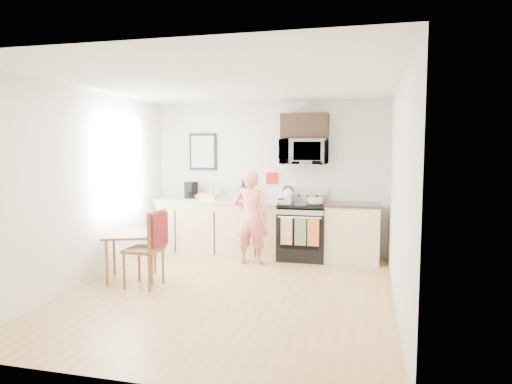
% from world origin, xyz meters
% --- Properties ---
extents(floor, '(4.60, 4.60, 0.00)m').
position_xyz_m(floor, '(0.00, 0.00, 0.00)').
color(floor, '#A68340').
rests_on(floor, ground).
extents(back_wall, '(4.00, 0.04, 2.60)m').
position_xyz_m(back_wall, '(0.00, 2.30, 1.30)').
color(back_wall, beige).
rests_on(back_wall, floor).
extents(front_wall, '(4.00, 0.04, 2.60)m').
position_xyz_m(front_wall, '(0.00, -2.30, 1.30)').
color(front_wall, beige).
rests_on(front_wall, floor).
extents(left_wall, '(0.04, 4.60, 2.60)m').
position_xyz_m(left_wall, '(-2.00, 0.00, 1.30)').
color(left_wall, beige).
rests_on(left_wall, floor).
extents(right_wall, '(0.04, 4.60, 2.60)m').
position_xyz_m(right_wall, '(2.00, 0.00, 1.30)').
color(right_wall, beige).
rests_on(right_wall, floor).
extents(ceiling, '(4.00, 4.60, 0.04)m').
position_xyz_m(ceiling, '(0.00, 0.00, 2.60)').
color(ceiling, white).
rests_on(ceiling, back_wall).
extents(window, '(0.06, 1.40, 1.50)m').
position_xyz_m(window, '(-1.96, 0.80, 1.55)').
color(window, silver).
rests_on(window, left_wall).
extents(cabinet_left, '(2.10, 0.60, 0.90)m').
position_xyz_m(cabinet_left, '(-0.80, 2.00, 0.45)').
color(cabinet_left, beige).
rests_on(cabinet_left, floor).
extents(countertop_left, '(2.14, 0.64, 0.04)m').
position_xyz_m(countertop_left, '(-0.80, 2.00, 0.92)').
color(countertop_left, beige).
rests_on(countertop_left, cabinet_left).
extents(cabinet_right, '(0.84, 0.60, 0.90)m').
position_xyz_m(cabinet_right, '(1.43, 2.00, 0.45)').
color(cabinet_right, beige).
rests_on(cabinet_right, floor).
extents(countertop_right, '(0.88, 0.64, 0.04)m').
position_xyz_m(countertop_right, '(1.43, 2.00, 0.92)').
color(countertop_right, black).
rests_on(countertop_right, cabinet_right).
extents(range, '(0.76, 0.70, 1.16)m').
position_xyz_m(range, '(0.63, 1.98, 0.44)').
color(range, black).
rests_on(range, floor).
extents(microwave, '(0.76, 0.51, 0.42)m').
position_xyz_m(microwave, '(0.63, 2.08, 1.76)').
color(microwave, '#BABABF').
rests_on(microwave, back_wall).
extents(upper_cabinet, '(0.76, 0.35, 0.40)m').
position_xyz_m(upper_cabinet, '(0.63, 2.12, 2.18)').
color(upper_cabinet, black).
rests_on(upper_cabinet, back_wall).
extents(wall_art, '(0.50, 0.04, 0.65)m').
position_xyz_m(wall_art, '(-1.20, 2.28, 1.75)').
color(wall_art, black).
rests_on(wall_art, back_wall).
extents(wall_trivet, '(0.20, 0.02, 0.20)m').
position_xyz_m(wall_trivet, '(0.05, 2.28, 1.30)').
color(wall_trivet, red).
rests_on(wall_trivet, back_wall).
extents(person, '(0.55, 0.36, 1.49)m').
position_xyz_m(person, '(-0.11, 1.45, 0.75)').
color(person, '#D9443B').
rests_on(person, floor).
extents(dining_table, '(0.79, 0.79, 0.65)m').
position_xyz_m(dining_table, '(-1.49, 0.22, 0.58)').
color(dining_table, brown).
rests_on(dining_table, floor).
extents(chair, '(0.50, 0.45, 1.02)m').
position_xyz_m(chair, '(-1.03, -0.04, 0.65)').
color(chair, brown).
rests_on(chair, floor).
extents(knife_block, '(0.17, 0.18, 0.23)m').
position_xyz_m(knife_block, '(-0.41, 2.06, 1.06)').
color(knife_block, brown).
rests_on(knife_block, countertop_left).
extents(utensil_crock, '(0.11, 0.11, 0.33)m').
position_xyz_m(utensil_crock, '(-0.31, 2.10, 1.07)').
color(utensil_crock, red).
rests_on(utensil_crock, countertop_left).
extents(fruit_bowl, '(0.30, 0.30, 0.11)m').
position_xyz_m(fruit_bowl, '(-1.15, 2.06, 0.98)').
color(fruit_bowl, silver).
rests_on(fruit_bowl, countertop_left).
extents(milk_carton, '(0.10, 0.10, 0.24)m').
position_xyz_m(milk_carton, '(-0.99, 2.08, 1.06)').
color(milk_carton, tan).
rests_on(milk_carton, countertop_left).
extents(coffee_maker, '(0.20, 0.25, 0.28)m').
position_xyz_m(coffee_maker, '(-1.37, 2.10, 1.07)').
color(coffee_maker, black).
rests_on(coffee_maker, countertop_left).
extents(bread_bag, '(0.32, 0.22, 0.11)m').
position_xyz_m(bread_bag, '(-0.92, 1.84, 0.99)').
color(bread_bag, tan).
rests_on(bread_bag, countertop_left).
extents(cake, '(0.31, 0.31, 0.10)m').
position_xyz_m(cake, '(0.86, 1.87, 0.97)').
color(cake, black).
rests_on(cake, range).
extents(kettle, '(0.20, 0.20, 0.26)m').
position_xyz_m(kettle, '(0.35, 2.20, 1.03)').
color(kettle, silver).
rests_on(kettle, range).
extents(pot, '(0.22, 0.35, 0.11)m').
position_xyz_m(pot, '(0.40, 1.75, 0.98)').
color(pot, '#BABABF').
rests_on(pot, range).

